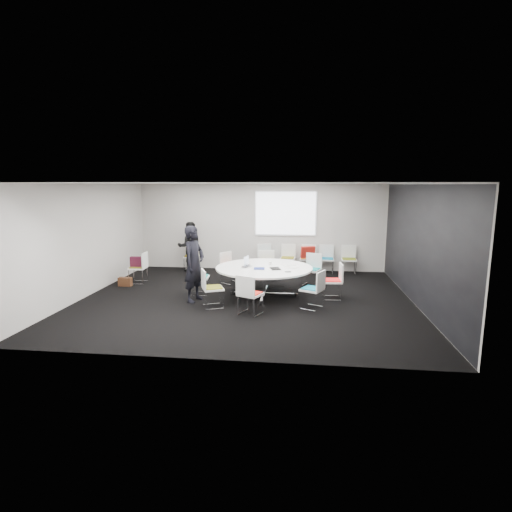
# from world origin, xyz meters

# --- Properties ---
(room_shell) EXTENTS (8.08, 7.08, 2.88)m
(room_shell) POSITION_xyz_m (0.09, 0.00, 1.40)
(room_shell) COLOR black
(room_shell) RESTS_ON ground
(conference_table) EXTENTS (2.42, 2.42, 0.73)m
(conference_table) POSITION_xyz_m (0.41, 0.36, 0.56)
(conference_table) COLOR silver
(conference_table) RESTS_ON ground
(projection_screen) EXTENTS (1.90, 0.03, 1.35)m
(projection_screen) POSITION_xyz_m (0.80, 3.46, 1.85)
(projection_screen) COLOR white
(projection_screen) RESTS_ON room_shell
(chair_ring_a) EXTENTS (0.48, 0.49, 0.88)m
(chair_ring_a) POSITION_xyz_m (2.11, 0.25, 0.28)
(chair_ring_a) COLOR silver
(chair_ring_a) RESTS_ON ground
(chair_ring_b) EXTENTS (0.59, 0.58, 0.88)m
(chair_ring_b) POSITION_xyz_m (1.62, 1.51, 0.28)
(chair_ring_b) COLOR silver
(chair_ring_b) RESTS_ON ground
(chair_ring_c) EXTENTS (0.49, 0.48, 0.88)m
(chair_ring_c) POSITION_xyz_m (0.33, 1.87, 0.28)
(chair_ring_c) COLOR silver
(chair_ring_c) RESTS_ON ground
(chair_ring_d) EXTENTS (0.63, 0.63, 0.88)m
(chair_ring_d) POSITION_xyz_m (-0.66, 1.51, 0.28)
(chair_ring_d) COLOR silver
(chair_ring_d) RESTS_ON ground
(chair_ring_e) EXTENTS (0.49, 0.50, 0.88)m
(chair_ring_e) POSITION_xyz_m (-1.23, 0.26, 0.28)
(chair_ring_e) COLOR silver
(chair_ring_e) RESTS_ON ground
(chair_ring_f) EXTENTS (0.59, 0.60, 0.88)m
(chair_ring_f) POSITION_xyz_m (-0.66, -0.77, 0.28)
(chair_ring_f) COLOR silver
(chair_ring_f) RESTS_ON ground
(chair_ring_g) EXTENTS (0.60, 0.60, 0.88)m
(chair_ring_g) POSITION_xyz_m (0.25, -1.17, 0.28)
(chair_ring_g) COLOR silver
(chair_ring_g) RESTS_ON ground
(chair_ring_h) EXTENTS (0.60, 0.61, 0.88)m
(chair_ring_h) POSITION_xyz_m (1.60, -0.60, 0.28)
(chair_ring_h) COLOR silver
(chair_ring_h) RESTS_ON ground
(chair_back_a) EXTENTS (0.60, 0.59, 0.88)m
(chair_back_a) POSITION_xyz_m (0.21, 3.14, 0.28)
(chair_back_a) COLOR silver
(chair_back_a) RESTS_ON ground
(chair_back_b) EXTENTS (0.50, 0.48, 0.88)m
(chair_back_b) POSITION_xyz_m (0.90, 3.17, 0.28)
(chair_back_b) COLOR silver
(chair_back_b) RESTS_ON ground
(chair_back_c) EXTENTS (0.52, 0.52, 0.88)m
(chair_back_c) POSITION_xyz_m (1.54, 3.17, 0.28)
(chair_back_c) COLOR silver
(chair_back_c) RESTS_ON ground
(chair_back_d) EXTENTS (0.47, 0.45, 0.88)m
(chair_back_d) POSITION_xyz_m (2.12, 3.17, 0.28)
(chair_back_d) COLOR silver
(chair_back_d) RESTS_ON ground
(chair_back_e) EXTENTS (0.47, 0.45, 0.88)m
(chair_back_e) POSITION_xyz_m (2.82, 3.17, 0.28)
(chair_back_e) COLOR silver
(chair_back_e) RESTS_ON ground
(chair_spare_left) EXTENTS (0.47, 0.48, 0.88)m
(chair_spare_left) POSITION_xyz_m (-3.25, 1.23, 0.28)
(chair_spare_left) COLOR silver
(chair_spare_left) RESTS_ON ground
(chair_person_back) EXTENTS (0.48, 0.47, 0.88)m
(chair_person_back) POSITION_xyz_m (-2.26, 3.17, 0.28)
(chair_person_back) COLOR silver
(chair_person_back) RESTS_ON ground
(person_main) EXTENTS (0.62, 0.76, 1.82)m
(person_main) POSITION_xyz_m (-1.20, -0.31, 0.91)
(person_main) COLOR black
(person_main) RESTS_ON ground
(person_back) EXTENTS (0.94, 0.85, 1.59)m
(person_back) POSITION_xyz_m (-2.25, 3.00, 0.80)
(person_back) COLOR black
(person_back) RESTS_ON ground
(laptop) EXTENTS (0.29, 0.38, 0.03)m
(laptop) POSITION_xyz_m (0.00, 0.33, 0.74)
(laptop) COLOR #333338
(laptop) RESTS_ON conference_table
(laptop_lid) EXTENTS (0.08, 0.30, 0.22)m
(laptop_lid) POSITION_xyz_m (-0.06, 0.49, 0.86)
(laptop_lid) COLOR silver
(laptop_lid) RESTS_ON conference_table
(notebook_black) EXTENTS (0.30, 0.35, 0.02)m
(notebook_black) POSITION_xyz_m (0.70, 0.17, 0.74)
(notebook_black) COLOR black
(notebook_black) RESTS_ON conference_table
(tablet_folio) EXTENTS (0.27, 0.22, 0.03)m
(tablet_folio) POSITION_xyz_m (0.31, 0.12, 0.74)
(tablet_folio) COLOR navy
(tablet_folio) RESTS_ON conference_table
(papers_right) EXTENTS (0.37, 0.34, 0.00)m
(papers_right) POSITION_xyz_m (1.02, 0.69, 0.73)
(papers_right) COLOR white
(papers_right) RESTS_ON conference_table
(papers_front) EXTENTS (0.36, 0.33, 0.00)m
(papers_front) POSITION_xyz_m (1.09, 0.36, 0.73)
(papers_front) COLOR silver
(papers_front) RESTS_ON conference_table
(cup) EXTENTS (0.08, 0.08, 0.09)m
(cup) POSITION_xyz_m (0.54, 0.65, 0.78)
(cup) COLOR white
(cup) RESTS_ON conference_table
(phone) EXTENTS (0.15, 0.09, 0.01)m
(phone) POSITION_xyz_m (1.02, -0.14, 0.73)
(phone) COLOR black
(phone) RESTS_ON conference_table
(maroon_bag) EXTENTS (0.41, 0.17, 0.28)m
(maroon_bag) POSITION_xyz_m (-3.27, 1.23, 0.62)
(maroon_bag) COLOR #461224
(maroon_bag) RESTS_ON chair_spare_left
(brown_bag) EXTENTS (0.37, 0.18, 0.24)m
(brown_bag) POSITION_xyz_m (-3.50, 0.85, 0.12)
(brown_bag) COLOR #472816
(brown_bag) RESTS_ON ground
(red_jacket) EXTENTS (0.47, 0.29, 0.36)m
(red_jacket) POSITION_xyz_m (1.53, 2.94, 0.70)
(red_jacket) COLOR #A01C13
(red_jacket) RESTS_ON chair_back_c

